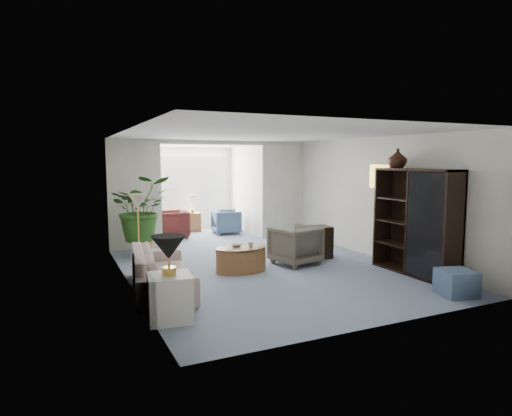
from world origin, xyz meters
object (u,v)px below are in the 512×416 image
sunroom_chair_maroon (173,224)px  plant_pot (142,248)px  coffee_table (241,259)px  ottoman (456,283)px  sofa (161,270)px  side_table_dark (317,242)px  floor_lamp (138,201)px  coffee_cup (251,245)px  sunroom_table (192,222)px  sunroom_chair_blue (226,222)px  entertainment_cabinet (415,222)px  table_lamp (169,248)px  cabinet_urn (398,158)px  framed_picture (381,176)px  wingback_chair (295,245)px  coffee_bowl (236,245)px  end_table (170,297)px

sunroom_chair_maroon → plant_pot: bearing=-25.4°
coffee_table → ottoman: coffee_table is taller
sofa → side_table_dark: bearing=-67.9°
floor_lamp → plant_pot: 1.43m
floor_lamp → coffee_cup: size_ratio=3.61×
ottoman → sunroom_table: sunroom_table is taller
ottoman → plant_pot: (-3.78, 4.78, -0.03)m
sofa → sunroom_chair_blue: sunroom_chair_blue is taller
entertainment_cabinet → plant_pot: bearing=139.2°
table_lamp → ottoman: 4.30m
cabinet_urn → ottoman: size_ratio=0.74×
coffee_table → sunroom_chair_maroon: sunroom_chair_maroon is taller
table_lamp → sunroom_table: (2.25, 6.54, -0.67)m
coffee_table → plant_pot: size_ratio=2.37×
framed_picture → wingback_chair: bearing=169.6°
coffee_cup → ottoman: size_ratio=0.21×
wingback_chair → plant_pot: bearing=-51.2°
floor_lamp → sunroom_table: size_ratio=0.67×
coffee_bowl → sunroom_table: 4.62m
sunroom_chair_blue → cabinet_urn: bearing=-156.7°
end_table → side_table_dark: size_ratio=0.90×
table_lamp → wingback_chair: 3.57m
floor_lamp → coffee_bowl: 2.07m
sofa → end_table: size_ratio=3.70×
floor_lamp → side_table_dark: 3.71m
end_table → sunroom_chair_maroon: 5.98m
sunroom_table → side_table_dark: bearing=-72.0°
side_table_dark → entertainment_cabinet: 2.12m
framed_picture → wingback_chair: size_ratio=0.61×
plant_pot → ottoman: bearing=-51.7°
table_lamp → wingback_chair: (2.95, 1.93, -0.57)m
sunroom_chair_maroon → sunroom_table: sunroom_chair_maroon is taller
coffee_table → wingback_chair: (1.18, 0.08, 0.15)m
table_lamp → sunroom_table: table_lamp is taller
plant_pot → sunroom_table: 3.19m
end_table → entertainment_cabinet: entertainment_cabinet is taller
framed_picture → cabinet_urn: 0.83m
floor_lamp → coffee_cup: 2.32m
end_table → sunroom_table: end_table is taller
coffee_cup → sunroom_table: coffee_cup is taller
wingback_chair → end_table: bearing=20.3°
floor_lamp → entertainment_cabinet: (4.35, -2.67, -0.31)m
wingback_chair → sunroom_table: bearing=-94.3°
framed_picture → coffee_bowl: 3.28m
sunroom_chair_maroon → sunroom_table: 1.06m
side_table_dark → ottoman: bearing=-80.7°
table_lamp → coffee_cup: (1.92, 1.76, -0.44)m
plant_pot → side_table_dark: bearing=-27.9°
coffee_cup → sunroom_chair_blue: bearing=75.0°
side_table_dark → sunroom_table: side_table_dark is taller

